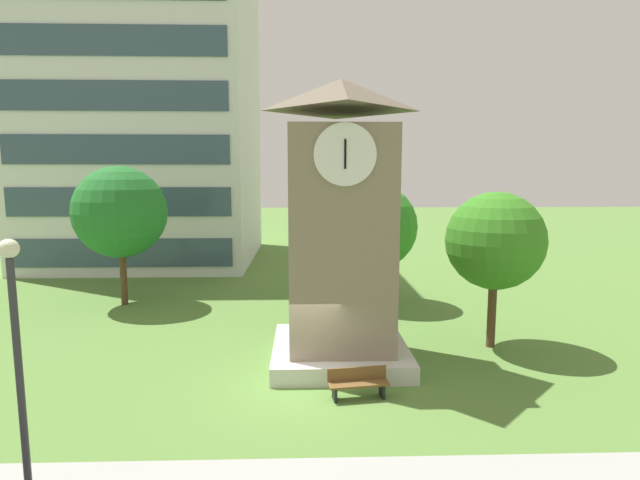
{
  "coord_description": "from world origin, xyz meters",
  "views": [
    {
      "loc": [
        0.09,
        -14.44,
        6.63
      ],
      "look_at": [
        0.67,
        3.68,
        4.17
      ],
      "focal_mm": 28.19,
      "sensor_mm": 36.0,
      "label": 1
    }
  ],
  "objects_px": {
    "clock_tower": "(340,240)",
    "tree_by_building": "(495,241)",
    "tree_streetside": "(120,212)",
    "tree_near_tower": "(374,227)",
    "street_lamp": "(17,346)",
    "park_bench": "(358,383)"
  },
  "relations": [
    {
      "from": "clock_tower",
      "to": "tree_by_building",
      "type": "height_order",
      "value": "clock_tower"
    },
    {
      "from": "tree_streetside",
      "to": "clock_tower",
      "type": "bearing_deg",
      "value": -37.31
    },
    {
      "from": "clock_tower",
      "to": "tree_by_building",
      "type": "relative_size",
      "value": 1.64
    },
    {
      "from": "tree_streetside",
      "to": "tree_near_tower",
      "type": "xyz_separation_m",
      "value": [
        12.56,
        -0.18,
        -0.75
      ]
    },
    {
      "from": "street_lamp",
      "to": "tree_streetside",
      "type": "xyz_separation_m",
      "value": [
        -3.68,
        15.77,
        1.27
      ]
    },
    {
      "from": "clock_tower",
      "to": "street_lamp",
      "type": "relative_size",
      "value": 1.79
    },
    {
      "from": "clock_tower",
      "to": "tree_streetside",
      "type": "distance_m",
      "value": 12.99
    },
    {
      "from": "tree_streetside",
      "to": "street_lamp",
      "type": "bearing_deg",
      "value": -76.85
    },
    {
      "from": "clock_tower",
      "to": "tree_by_building",
      "type": "xyz_separation_m",
      "value": [
        5.86,
        1.18,
        -0.23
      ]
    },
    {
      "from": "clock_tower",
      "to": "street_lamp",
      "type": "height_order",
      "value": "clock_tower"
    },
    {
      "from": "tree_streetside",
      "to": "tree_by_building",
      "type": "bearing_deg",
      "value": -22.45
    },
    {
      "from": "street_lamp",
      "to": "tree_near_tower",
      "type": "relative_size",
      "value": 0.89
    },
    {
      "from": "park_bench",
      "to": "street_lamp",
      "type": "xyz_separation_m",
      "value": [
        -6.96,
        -4.85,
        2.94
      ]
    },
    {
      "from": "tree_by_building",
      "to": "tree_near_tower",
      "type": "relative_size",
      "value": 0.97
    },
    {
      "from": "park_bench",
      "to": "tree_near_tower",
      "type": "relative_size",
      "value": 0.3
    },
    {
      "from": "street_lamp",
      "to": "park_bench",
      "type": "bearing_deg",
      "value": 34.88
    },
    {
      "from": "park_bench",
      "to": "tree_near_tower",
      "type": "bearing_deg",
      "value": 79.9
    },
    {
      "from": "street_lamp",
      "to": "clock_tower",
      "type": "bearing_deg",
      "value": 49.94
    },
    {
      "from": "street_lamp",
      "to": "tree_by_building",
      "type": "distance_m",
      "value": 15.47
    },
    {
      "from": "clock_tower",
      "to": "tree_near_tower",
      "type": "bearing_deg",
      "value": 73.81
    },
    {
      "from": "clock_tower",
      "to": "park_bench",
      "type": "distance_m",
      "value": 4.92
    },
    {
      "from": "tree_streetside",
      "to": "park_bench",
      "type": "bearing_deg",
      "value": -45.71
    }
  ]
}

